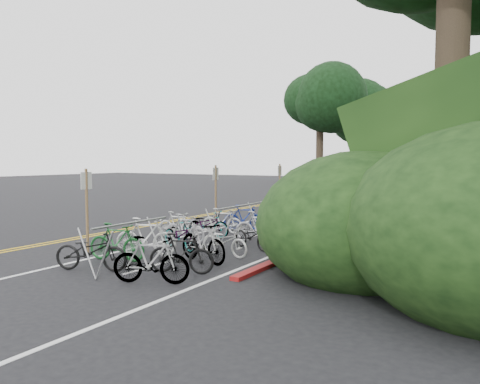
% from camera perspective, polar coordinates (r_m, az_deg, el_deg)
% --- Properties ---
extents(ground, '(120.00, 120.00, 0.00)m').
position_cam_1_polar(ground, '(15.70, -14.98, -6.17)').
color(ground, black).
rests_on(ground, ground).
extents(road_markings, '(7.47, 80.00, 0.01)m').
position_cam_1_polar(road_markings, '(23.53, 3.95, -2.67)').
color(road_markings, gold).
rests_on(road_markings, ground).
extents(red_curb, '(0.25, 28.00, 0.10)m').
position_cam_1_polar(red_curb, '(23.60, 17.16, -2.71)').
color(red_curb, maroon).
rests_on(red_curb, ground).
extents(bike_rack_front, '(1.15, 2.56, 1.19)m').
position_cam_1_polar(bike_rack_front, '(11.92, -13.02, -5.23)').
color(bike_rack_front, '#A0A1A1').
rests_on(bike_rack_front, ground).
extents(bike_racks_rest, '(1.14, 23.00, 1.17)m').
position_cam_1_polar(bike_racks_rest, '(25.22, 11.74, -0.36)').
color(bike_racks_rest, '#A0A1A1').
rests_on(bike_racks_rest, ground).
extents(signpost_near, '(0.08, 0.40, 2.47)m').
position_cam_1_polar(signpost_near, '(14.39, -18.18, -1.47)').
color(signpost_near, brown).
rests_on(signpost_near, ground).
extents(signposts_rest, '(0.08, 18.40, 2.50)m').
position_cam_1_polar(signposts_rest, '(26.96, 7.61, 1.19)').
color(signposts_rest, brown).
rests_on(signposts_rest, ground).
extents(bike_front, '(0.54, 1.55, 0.92)m').
position_cam_1_polar(bike_front, '(16.50, -7.71, -3.97)').
color(bike_front, beige).
rests_on(bike_front, ground).
extents(bike_valet, '(3.41, 9.49, 1.09)m').
position_cam_1_polar(bike_valet, '(14.01, -5.35, -5.23)').
color(bike_valet, black).
rests_on(bike_valet, ground).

